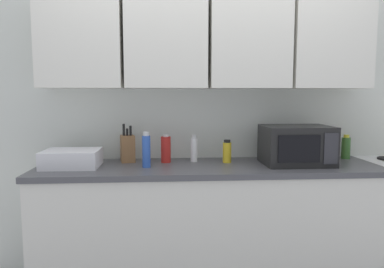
{
  "coord_description": "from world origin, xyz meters",
  "views": [
    {
      "loc": [
        -0.3,
        -2.79,
        1.4
      ],
      "look_at": [
        -0.12,
        -0.25,
        1.12
      ],
      "focal_mm": 33.09,
      "sensor_mm": 36.0,
      "label": 1
    }
  ],
  "objects": [
    {
      "name": "knife_block",
      "position": [
        -0.6,
        -0.13,
        1.0
      ],
      "size": [
        0.12,
        0.14,
        0.29
      ],
      "color": "brown",
      "rests_on": "counter_run"
    },
    {
      "name": "wall_back_with_cabinets",
      "position": [
        0.0,
        -0.07,
        1.58
      ],
      "size": [
        3.31,
        0.38,
        2.6
      ],
      "color": "silver",
      "rests_on": "ground_plane"
    },
    {
      "name": "bottle_white_jar",
      "position": [
        -0.1,
        -0.16,
        0.99
      ],
      "size": [
        0.05,
        0.05,
        0.2
      ],
      "color": "white",
      "rests_on": "counter_run"
    },
    {
      "name": "dish_rack",
      "position": [
        -0.96,
        -0.3,
        0.96
      ],
      "size": [
        0.38,
        0.3,
        0.12
      ],
      "primitive_type": "cube",
      "color": "silver",
      "rests_on": "counter_run"
    },
    {
      "name": "bottle_red_sauce",
      "position": [
        -0.31,
        -0.18,
        1.0
      ],
      "size": [
        0.07,
        0.07,
        0.21
      ],
      "color": "red",
      "rests_on": "counter_run"
    },
    {
      "name": "bottle_green_oil",
      "position": [
        1.11,
        -0.12,
        0.99
      ],
      "size": [
        0.07,
        0.07,
        0.19
      ],
      "color": "#386B2D",
      "rests_on": "counter_run"
    },
    {
      "name": "counter_run",
      "position": [
        0.0,
        -0.3,
        0.45
      ],
      "size": [
        2.44,
        0.63,
        0.9
      ],
      "color": "white",
      "rests_on": "ground_plane"
    },
    {
      "name": "microwave",
      "position": [
        0.64,
        -0.31,
        1.04
      ],
      "size": [
        0.48,
        0.37,
        0.28
      ],
      "color": "black",
      "rests_on": "counter_run"
    },
    {
      "name": "bottle_blue_cleaner",
      "position": [
        -0.44,
        -0.35,
        1.02
      ],
      "size": [
        0.06,
        0.06,
        0.25
      ],
      "color": "#2D56B7",
      "rests_on": "counter_run"
    },
    {
      "name": "bottle_spice_jar",
      "position": [
        0.97,
        -0.18,
        1.03
      ],
      "size": [
        0.06,
        0.06,
        0.27
      ],
      "color": "#BC6638",
      "rests_on": "counter_run"
    },
    {
      "name": "bottle_yellow_mustard",
      "position": [
        0.14,
        -0.21,
        0.98
      ],
      "size": [
        0.06,
        0.06,
        0.17
      ],
      "color": "gold",
      "rests_on": "counter_run"
    }
  ]
}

